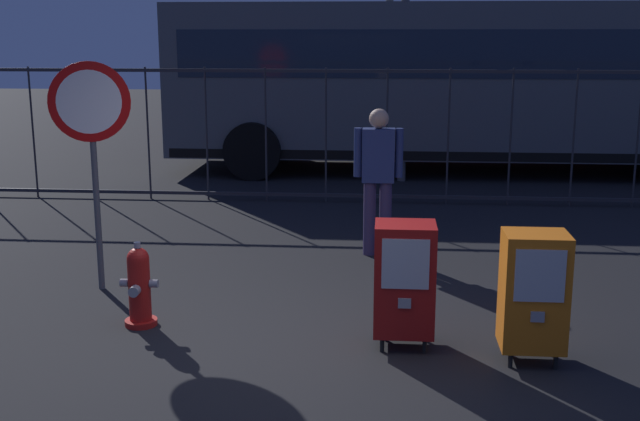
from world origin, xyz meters
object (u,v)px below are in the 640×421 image
(newspaper_box_secondary, at_px, (404,279))
(bus_near, at_px, (463,77))
(fire_hydrant, at_px, (139,287))
(newspaper_box_primary, at_px, (534,291))
(bus_far, at_px, (517,67))
(stop_sign, at_px, (92,128))
(pedestrian, at_px, (378,173))

(newspaper_box_secondary, bearing_deg, bus_near, 81.97)
(fire_hydrant, bearing_deg, newspaper_box_primary, -8.86)
(newspaper_box_secondary, xyz_separation_m, bus_far, (2.91, 13.26, 1.14))
(stop_sign, height_order, pedestrian, stop_sign)
(pedestrian, xyz_separation_m, bus_near, (1.46, 5.88, 0.76))
(pedestrian, height_order, bus_far, bus_far)
(bus_near, distance_m, bus_far, 4.96)
(newspaper_box_secondary, relative_size, stop_sign, 0.46)
(newspaper_box_primary, relative_size, bus_far, 0.10)
(fire_hydrant, xyz_separation_m, pedestrian, (2.01, 2.44, 0.60))
(fire_hydrant, relative_size, bus_far, 0.07)
(stop_sign, height_order, bus_far, bus_far)
(stop_sign, relative_size, pedestrian, 1.34)
(newspaper_box_primary, xyz_separation_m, newspaper_box_secondary, (-0.97, 0.22, 0.00))
(newspaper_box_secondary, height_order, bus_far, bus_far)
(stop_sign, bearing_deg, bus_near, 60.51)
(newspaper_box_secondary, bearing_deg, stop_sign, 157.51)
(fire_hydrant, height_order, pedestrian, pedestrian)
(newspaper_box_primary, relative_size, stop_sign, 0.46)
(newspaper_box_secondary, height_order, pedestrian, pedestrian)
(newspaper_box_secondary, distance_m, pedestrian, 2.76)
(newspaper_box_primary, bearing_deg, fire_hydrant, 171.14)
(newspaper_box_primary, height_order, bus_near, bus_near)
(newspaper_box_primary, distance_m, newspaper_box_secondary, 1.00)
(newspaper_box_primary, bearing_deg, bus_near, 88.44)
(newspaper_box_primary, xyz_separation_m, pedestrian, (-1.22, 2.94, 0.38))
(newspaper_box_secondary, height_order, stop_sign, stop_sign)
(stop_sign, distance_m, pedestrian, 3.16)
(newspaper_box_primary, height_order, stop_sign, stop_sign)
(bus_far, bearing_deg, stop_sign, -108.99)
(fire_hydrant, bearing_deg, pedestrian, 50.42)
(stop_sign, relative_size, bus_far, 0.21)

